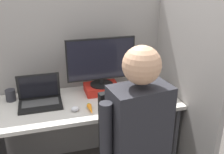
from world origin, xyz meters
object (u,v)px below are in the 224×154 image
Objects in this scene: pen_cup at (11,95)px; person at (141,144)px; laptop at (40,99)px; coffee_mug at (140,81)px; monitor at (101,61)px; carrot_toy at (91,109)px; paper_box at (102,88)px; stapler at (160,88)px.

person is at bearing -49.76° from pen_cup.
laptop reaches higher than coffee_mug.
monitor is 0.88m from person.
coffee_mug is 1.11m from pen_cup.
person reaches higher than coffee_mug.
carrot_toy is (0.36, -0.22, -0.03)m from laptop.
pen_cup reaches higher than paper_box.
monitor is at bearing 9.78° from laptop.
person is (0.54, -0.77, 0.02)m from laptop.
monitor is at bearing -3.16° from pen_cup.
carrot_toy is 1.57× the size of pen_cup.
carrot_toy is at bearing -164.05° from stapler.
carrot_toy is at bearing -117.27° from monitor.
monitor is 0.44m from coffee_mug.
stapler is 0.20m from coffee_mug.
paper_box is at bearing -90.00° from monitor.
paper_box is 0.49× the size of monitor.
paper_box is 0.35m from carrot_toy.
monitor is at bearing 62.73° from carrot_toy.
stapler is at bearing -52.59° from coffee_mug.
carrot_toy is (-0.16, -0.31, -0.26)m from monitor.
stapler reaches higher than carrot_toy.
pen_cup is at bearing 172.50° from stapler.
carrot_toy is 0.64m from coffee_mug.
person is (-0.48, -0.74, 0.04)m from stapler.
laptop is 0.26m from pen_cup.
monitor is 6.08× the size of pen_cup.
laptop is 2.36× the size of stapler.
monitor is (0.00, 0.00, 0.25)m from paper_box.
monitor reaches higher than stapler.
person reaches higher than pen_cup.
paper_box is 0.38m from coffee_mug.
laptop is 2.22× the size of carrot_toy.
paper_box is 2.04× the size of stapler.
coffee_mug is at bearing 5.89° from monitor.
paper_box is 0.74m from pen_cup.
paper_box is 0.51m from stapler.
laptop is 3.89× the size of coffee_mug.
laptop reaches higher than carrot_toy.
laptop is at bearing -171.84° from coffee_mug.
carrot_toy is 0.58m from person.
laptop reaches higher than pen_cup.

